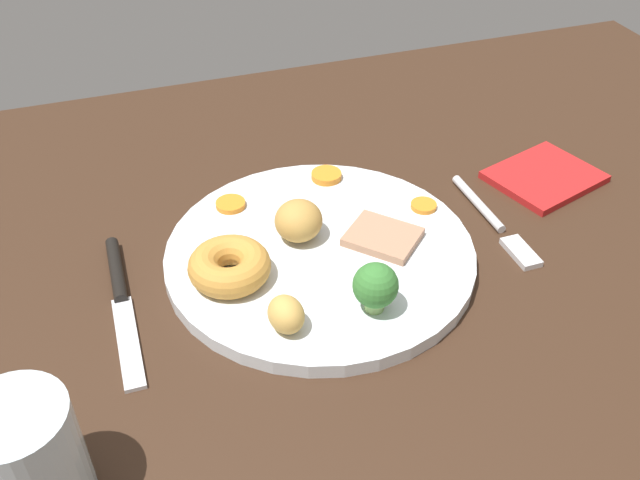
# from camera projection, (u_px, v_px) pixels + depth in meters

# --- Properties ---
(dining_table) EXTENTS (1.20, 0.84, 0.04)m
(dining_table) POSITION_uv_depth(u_px,v_px,m) (358.00, 275.00, 0.68)
(dining_table) COLOR #382316
(dining_table) RESTS_ON ground
(dinner_plate) EXTENTS (0.29, 0.29, 0.01)m
(dinner_plate) POSITION_uv_depth(u_px,v_px,m) (320.00, 254.00, 0.66)
(dinner_plate) COLOR white
(dinner_plate) RESTS_ON dining_table
(meat_slice_main) EXTENTS (0.08, 0.08, 0.01)m
(meat_slice_main) POSITION_uv_depth(u_px,v_px,m) (383.00, 237.00, 0.66)
(meat_slice_main) COLOR tan
(meat_slice_main) RESTS_ON dinner_plate
(yorkshire_pudding) EXTENTS (0.07, 0.07, 0.03)m
(yorkshire_pudding) POSITION_uv_depth(u_px,v_px,m) (229.00, 264.00, 0.62)
(yorkshire_pudding) COLOR #C68938
(yorkshire_pudding) RESTS_ON dinner_plate
(roast_potato_left) EXTENTS (0.06, 0.06, 0.04)m
(roast_potato_left) POSITION_uv_depth(u_px,v_px,m) (299.00, 221.00, 0.66)
(roast_potato_left) COLOR #BC8C42
(roast_potato_left) RESTS_ON dinner_plate
(roast_potato_right) EXTENTS (0.03, 0.04, 0.03)m
(roast_potato_right) POSITION_uv_depth(u_px,v_px,m) (286.00, 314.00, 0.57)
(roast_potato_right) COLOR tan
(roast_potato_right) RESTS_ON dinner_plate
(carrot_coin_front) EXTENTS (0.03, 0.03, 0.01)m
(carrot_coin_front) POSITION_uv_depth(u_px,v_px,m) (231.00, 204.00, 0.71)
(carrot_coin_front) COLOR orange
(carrot_coin_front) RESTS_ON dinner_plate
(carrot_coin_back) EXTENTS (0.03, 0.03, 0.01)m
(carrot_coin_back) POSITION_uv_depth(u_px,v_px,m) (326.00, 176.00, 0.75)
(carrot_coin_back) COLOR orange
(carrot_coin_back) RESTS_ON dinner_plate
(carrot_coin_side) EXTENTS (0.03, 0.03, 0.00)m
(carrot_coin_side) POSITION_uv_depth(u_px,v_px,m) (424.00, 206.00, 0.71)
(carrot_coin_side) COLOR orange
(carrot_coin_side) RESTS_ON dinner_plate
(broccoli_floret) EXTENTS (0.04, 0.04, 0.05)m
(broccoli_floret) POSITION_uv_depth(u_px,v_px,m) (376.00, 286.00, 0.58)
(broccoli_floret) COLOR #8CB766
(broccoli_floret) RESTS_ON dinner_plate
(fork) EXTENTS (0.02, 0.15, 0.01)m
(fork) POSITION_uv_depth(u_px,v_px,m) (495.00, 222.00, 0.70)
(fork) COLOR silver
(fork) RESTS_ON dining_table
(knife) EXTENTS (0.02, 0.19, 0.01)m
(knife) POSITION_uv_depth(u_px,v_px,m) (120.00, 295.00, 0.62)
(knife) COLOR black
(knife) RESTS_ON dining_table
(water_glass) EXTENTS (0.07, 0.07, 0.09)m
(water_glass) POSITION_uv_depth(u_px,v_px,m) (28.00, 458.00, 0.45)
(water_glass) COLOR silver
(water_glass) RESTS_ON dining_table
(folded_napkin) EXTENTS (0.13, 0.12, 0.01)m
(folded_napkin) POSITION_uv_depth(u_px,v_px,m) (544.00, 177.00, 0.77)
(folded_napkin) COLOR red
(folded_napkin) RESTS_ON dining_table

